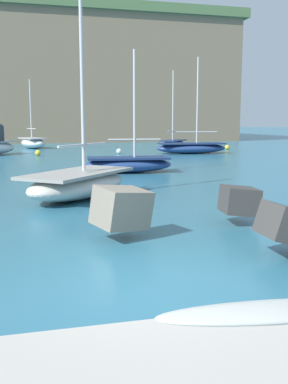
% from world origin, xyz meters
% --- Properties ---
extents(ground_plane, '(400.00, 400.00, 0.00)m').
position_xyz_m(ground_plane, '(0.00, 0.00, 0.00)').
color(ground_plane, '#2D6B84').
extents(breakwater_jetty, '(31.38, 6.09, 1.98)m').
position_xyz_m(breakwater_jetty, '(0.98, 1.37, 0.87)').
color(breakwater_jetty, '#3D3A38').
rests_on(breakwater_jetty, ground).
extents(boat_near_centre, '(5.94, 2.54, 7.69)m').
position_xyz_m(boat_near_centre, '(10.94, 27.62, 0.50)').
color(boat_near_centre, navy).
rests_on(boat_near_centre, ground).
extents(boat_near_right, '(3.13, 4.65, 6.65)m').
position_xyz_m(boat_near_right, '(-1.61, 38.32, 0.58)').
color(boat_near_right, white).
rests_on(boat_near_right, ground).
extents(boat_mid_right, '(4.67, 4.96, 6.69)m').
position_xyz_m(boat_mid_right, '(-0.30, 8.37, 0.51)').
color(boat_mid_right, beige).
rests_on(boat_mid_right, ground).
extents(boat_far_left, '(4.02, 4.61, 7.46)m').
position_xyz_m(boat_far_left, '(11.94, 35.38, 0.49)').
color(boat_far_left, navy).
rests_on(boat_far_left, ground).
extents(boat_far_centre, '(4.63, 2.20, 6.11)m').
position_xyz_m(boat_far_centre, '(2.97, 15.44, 0.46)').
color(boat_far_centre, navy).
rests_on(boat_far_centre, ground).
extents(mooring_buoy_inner, '(0.44, 0.44, 0.44)m').
position_xyz_m(mooring_buoy_inner, '(15.97, 31.62, 0.22)').
color(mooring_buoy_inner, yellow).
rests_on(mooring_buoy_inner, ground).
extents(mooring_buoy_middle, '(0.44, 0.44, 0.44)m').
position_xyz_m(mooring_buoy_middle, '(-1.31, 28.28, 0.22)').
color(mooring_buoy_middle, yellow).
rests_on(mooring_buoy_middle, ground).
extents(mooring_buoy_outer, '(0.44, 0.44, 0.44)m').
position_xyz_m(mooring_buoy_outer, '(5.06, 28.49, 0.22)').
color(mooring_buoy_outer, silver).
rests_on(mooring_buoy_outer, ground).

